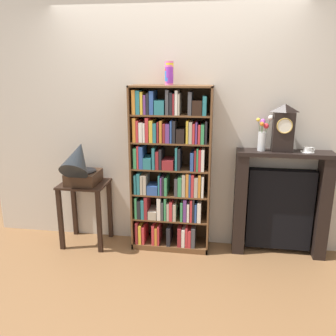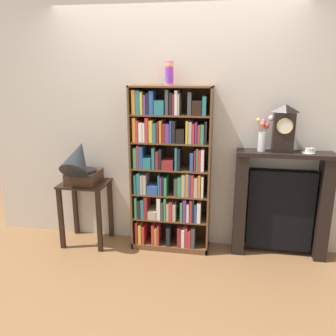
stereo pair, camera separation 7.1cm
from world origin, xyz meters
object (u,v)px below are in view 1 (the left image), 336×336
(fireplace_mantel, at_px, (280,204))
(teacup_with_saucer, at_px, (308,150))
(mantel_clock, at_px, (283,128))
(cup_stack, at_px, (169,73))
(gramophone, at_px, (79,164))
(bookshelf, at_px, (170,172))
(side_table_left, at_px, (85,200))
(flower_vase, at_px, (263,135))

(fireplace_mantel, xyz_separation_m, teacup_with_saucer, (0.21, -0.02, 0.58))
(mantel_clock, bearing_deg, cup_stack, -179.92)
(gramophone, bearing_deg, bookshelf, 8.35)
(bookshelf, distance_m, side_table_left, 0.99)
(cup_stack, relative_size, teacup_with_saucer, 1.69)
(bookshelf, relative_size, gramophone, 3.22)
(bookshelf, relative_size, fireplace_mantel, 1.57)
(mantel_clock, bearing_deg, bookshelf, -178.19)
(fireplace_mantel, height_order, mantel_clock, mantel_clock)
(flower_vase, bearing_deg, gramophone, -174.60)
(fireplace_mantel, distance_m, mantel_clock, 0.79)
(teacup_with_saucer, bearing_deg, cup_stack, -179.84)
(cup_stack, bearing_deg, bookshelf, -71.20)
(side_table_left, height_order, fireplace_mantel, fireplace_mantel)
(mantel_clock, bearing_deg, gramophone, -175.19)
(bookshelf, distance_m, teacup_with_saucer, 1.38)
(cup_stack, distance_m, gramophone, 1.30)
(cup_stack, height_order, side_table_left, cup_stack)
(mantel_clock, bearing_deg, teacup_with_saucer, 0.51)
(bookshelf, height_order, flower_vase, bookshelf)
(side_table_left, height_order, teacup_with_saucer, teacup_with_saucer)
(bookshelf, xyz_separation_m, teacup_with_saucer, (1.35, 0.04, 0.28))
(side_table_left, distance_m, gramophone, 0.44)
(bookshelf, height_order, mantel_clock, bookshelf)
(side_table_left, distance_m, mantel_clock, 2.19)
(cup_stack, height_order, mantel_clock, cup_stack)
(fireplace_mantel, height_order, flower_vase, flower_vase)
(fireplace_mantel, height_order, teacup_with_saucer, teacup_with_saucer)
(mantel_clock, bearing_deg, side_table_left, -177.52)
(fireplace_mantel, relative_size, teacup_with_saucer, 8.21)
(fireplace_mantel, distance_m, flower_vase, 0.75)
(flower_vase, relative_size, teacup_with_saucer, 2.61)
(side_table_left, height_order, mantel_clock, mantel_clock)
(cup_stack, bearing_deg, side_table_left, -174.60)
(side_table_left, bearing_deg, fireplace_mantel, 3.01)
(bookshelf, relative_size, cup_stack, 7.65)
(bookshelf, relative_size, mantel_clock, 3.74)
(gramophone, xyz_separation_m, mantel_clock, (2.03, 0.17, 0.40))
(side_table_left, distance_m, teacup_with_saucer, 2.36)
(gramophone, bearing_deg, cup_stack, 10.50)
(gramophone, distance_m, fireplace_mantel, 2.11)
(teacup_with_saucer, bearing_deg, bookshelf, -178.42)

